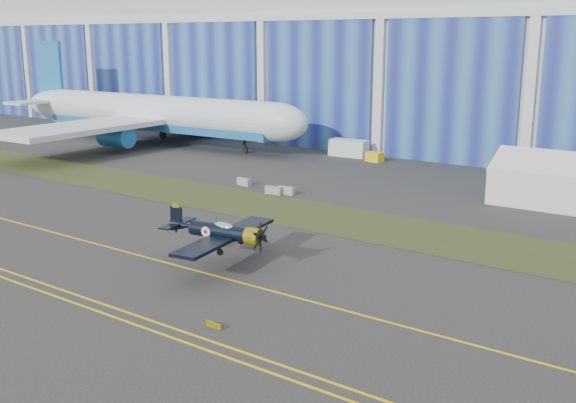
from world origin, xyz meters
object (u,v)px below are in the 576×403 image
Objects in this scene: tent at (558,177)px; shipping_container at (349,148)px; tug at (375,157)px; warbird at (220,231)px; jetliner at (154,74)px.

tent reaches higher than shipping_container.
tent is 30.18m from tug.
shipping_container is at bearing 101.10° from warbird.
jetliner reaches higher than tent.
tug is at bearing 95.87° from warbird.
warbird is 2.22× the size of shipping_container.
jetliner is at bearing -169.84° from shipping_container.
tent reaches higher than warbird.
shipping_container is 5.67m from tug.
tug is at bearing 6.30° from jetliner.
shipping_container reaches higher than tug.
jetliner reaches higher than warbird.
jetliner is at bearing -161.43° from tug.
shipping_container is at bearing 171.38° from tug.
tent is (15.70, 36.14, 0.15)m from warbird.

